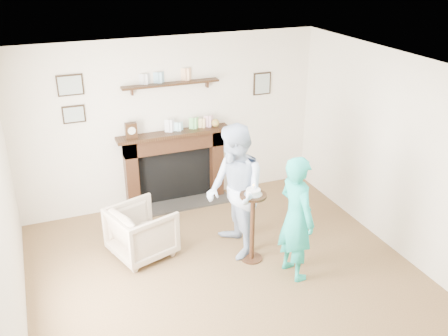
{
  "coord_description": "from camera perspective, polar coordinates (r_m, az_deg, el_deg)",
  "views": [
    {
      "loc": [
        -1.85,
        -4.21,
        3.63
      ],
      "look_at": [
        0.19,
        0.9,
        1.16
      ],
      "focal_mm": 40.0,
      "sensor_mm": 36.0,
      "label": 1
    }
  ],
  "objects": [
    {
      "name": "pedestal_table",
      "position": [
        6.08,
        3.29,
        -5.3
      ],
      "size": [
        0.33,
        0.33,
        1.05
      ],
      "color": "black",
      "rests_on": "ground"
    },
    {
      "name": "woman",
      "position": [
        6.23,
        7.84,
        -11.77
      ],
      "size": [
        0.43,
        0.6,
        1.53
      ],
      "primitive_type": "imported",
      "rotation": [
        0.0,
        0.0,
        1.69
      ],
      "color": "teal",
      "rests_on": "ground"
    },
    {
      "name": "room_shell",
      "position": [
        5.61,
        -1.04,
        3.2
      ],
      "size": [
        4.54,
        5.02,
        2.52
      ],
      "color": "beige",
      "rests_on": "ground"
    },
    {
      "name": "armchair",
      "position": [
        6.59,
        -9.18,
        -9.63
      ],
      "size": [
        0.9,
        0.89,
        0.66
      ],
      "primitive_type": "imported",
      "rotation": [
        0.0,
        0.0,
        1.88
      ],
      "color": "tan",
      "rests_on": "ground"
    },
    {
      "name": "ground",
      "position": [
        5.86,
        1.57,
        -14.12
      ],
      "size": [
        5.0,
        5.0,
        0.0
      ],
      "primitive_type": "plane",
      "color": "brown",
      "rests_on": "ground"
    },
    {
      "name": "man",
      "position": [
        6.56,
        1.19,
        -9.46
      ],
      "size": [
        0.68,
        0.86,
        1.71
      ],
      "primitive_type": "imported",
      "rotation": [
        0.0,
        0.0,
        -1.61
      ],
      "color": "#A3B2CC",
      "rests_on": "ground"
    }
  ]
}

